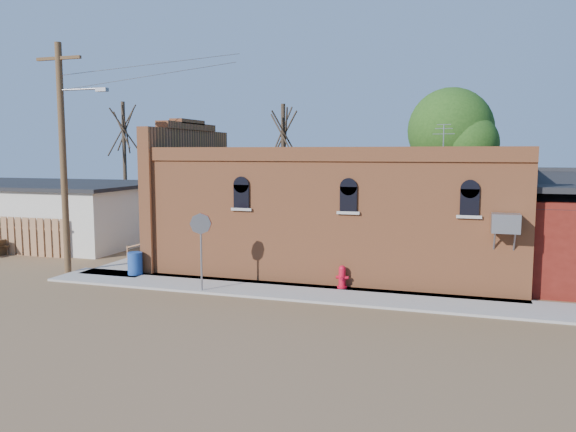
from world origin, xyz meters
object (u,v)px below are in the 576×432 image
(utility_pole, at_px, (64,153))
(trash_barrel, at_px, (135,263))
(stop_sign, at_px, (201,231))
(brick_bar, at_px, (333,212))
(fire_hydrant, at_px, (342,277))

(utility_pole, bearing_deg, trash_barrel, 6.02)
(utility_pole, xyz_separation_m, stop_sign, (6.45, -1.20, -2.63))
(brick_bar, distance_m, trash_barrel, 8.22)
(fire_hydrant, relative_size, stop_sign, 0.30)
(brick_bar, bearing_deg, utility_pole, -156.31)
(brick_bar, height_order, fire_hydrant, brick_bar)
(fire_hydrant, relative_size, trash_barrel, 0.92)
(utility_pole, bearing_deg, fire_hydrant, 3.11)
(fire_hydrant, bearing_deg, trash_barrel, 165.29)
(utility_pole, bearing_deg, stop_sign, -10.54)
(brick_bar, relative_size, fire_hydrant, 20.52)
(utility_pole, distance_m, trash_barrel, 5.13)
(trash_barrel, bearing_deg, fire_hydrant, 2.08)
(utility_pole, relative_size, trash_barrel, 10.35)
(utility_pole, height_order, fire_hydrant, utility_pole)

